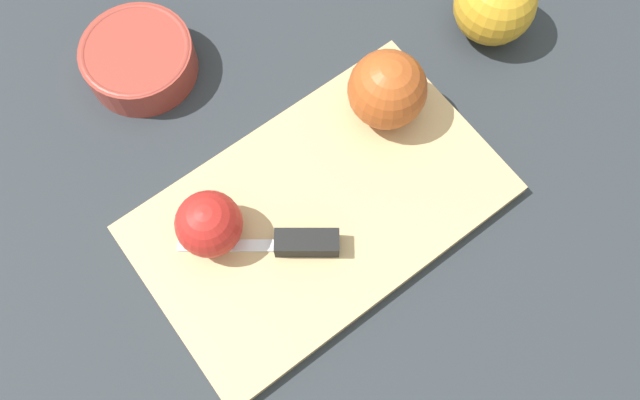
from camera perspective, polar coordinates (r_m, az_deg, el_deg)
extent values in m
plane|color=#282D33|center=(0.65, 0.00, -1.08)|extent=(4.00, 4.00, 0.00)
cube|color=tan|center=(0.64, 0.00, -0.85)|extent=(0.38, 0.24, 0.02)
sphere|color=#AD4C1E|center=(0.65, 6.17, 9.99)|extent=(0.08, 0.08, 0.08)
cylinder|color=beige|center=(0.65, 6.47, 10.47)|extent=(0.04, 0.07, 0.08)
sphere|color=red|center=(0.60, -10.11, -2.17)|extent=(0.07, 0.07, 0.07)
cylinder|color=beige|center=(0.61, -10.46, -1.78)|extent=(0.06, 0.01, 0.06)
cube|color=silver|center=(0.63, -8.53, -4.14)|extent=(0.09, 0.06, 0.00)
cube|color=black|center=(0.61, -1.21, -3.93)|extent=(0.07, 0.05, 0.02)
sphere|color=gold|center=(0.74, 15.70, 16.89)|extent=(0.09, 0.09, 0.09)
cylinder|color=#99382D|center=(0.73, -16.16, 12.20)|extent=(0.12, 0.12, 0.04)
torus|color=#99382D|center=(0.72, -16.52, 12.91)|extent=(0.12, 0.12, 0.01)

